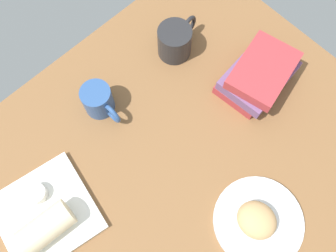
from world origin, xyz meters
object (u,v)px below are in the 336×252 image
at_px(breakfast_wrap, 46,227).
at_px(coffee_mug, 175,41).
at_px(round_plate, 258,221).
at_px(sauce_cup, 36,194).
at_px(square_plate, 46,214).
at_px(second_mug, 99,101).
at_px(scone_pastry, 257,220).
at_px(book_stack, 258,75).

relative_size(breakfast_wrap, coffee_mug, 0.86).
bearing_deg(round_plate, sauce_cup, -50.52).
bearing_deg(coffee_mug, sauce_cup, 7.36).
relative_size(sauce_cup, breakfast_wrap, 0.40).
bearing_deg(square_plate, second_mug, -155.80).
bearing_deg(second_mug, scone_pastry, 98.07).
bearing_deg(second_mug, breakfast_wrap, 29.27).
xyz_separation_m(round_plate, square_plate, (0.36, -0.37, 0.00)).
relative_size(round_plate, square_plate, 0.98).
distance_m(round_plate, scone_pastry, 0.04).
xyz_separation_m(sauce_cup, breakfast_wrap, (0.03, 0.09, 0.02)).
bearing_deg(square_plate, sauce_cup, -107.94).
bearing_deg(coffee_mug, second_mug, -1.99).
distance_m(breakfast_wrap, coffee_mug, 0.59).
distance_m(round_plate, coffee_mug, 0.53).
bearing_deg(breakfast_wrap, book_stack, -91.74).
height_order(square_plate, book_stack, book_stack).
distance_m(sauce_cup, breakfast_wrap, 0.09).
bearing_deg(breakfast_wrap, square_plate, -13.09).
relative_size(book_stack, second_mug, 1.68).
xyz_separation_m(round_plate, coffee_mug, (-0.19, -0.49, 0.04)).
height_order(scone_pastry, breakfast_wrap, breakfast_wrap).
bearing_deg(scone_pastry, coffee_mug, -112.81).
bearing_deg(second_mug, book_stack, 146.03).
height_order(square_plate, sauce_cup, sauce_cup).
xyz_separation_m(scone_pastry, square_plate, (0.35, -0.37, -0.03)).
relative_size(round_plate, second_mug, 1.73).
relative_size(breakfast_wrap, book_stack, 0.59).
relative_size(scone_pastry, square_plate, 0.43).
height_order(round_plate, breakfast_wrap, breakfast_wrap).
height_order(round_plate, coffee_mug, coffee_mug).
bearing_deg(coffee_mug, breakfast_wrap, 15.37).
relative_size(sauce_cup, coffee_mug, 0.34).
bearing_deg(round_plate, book_stack, -137.23).
bearing_deg(round_plate, scone_pastry, -40.27).
height_order(breakfast_wrap, second_mug, second_mug).
xyz_separation_m(square_plate, coffee_mug, (-0.56, -0.12, 0.04)).
distance_m(round_plate, breakfast_wrap, 0.51).
distance_m(sauce_cup, second_mug, 0.28).
distance_m(breakfast_wrap, second_mug, 0.34).
bearing_deg(square_plate, scone_pastry, 134.05).
height_order(sauce_cup, coffee_mug, coffee_mug).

